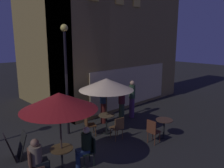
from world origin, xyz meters
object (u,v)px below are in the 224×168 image
(menu_sandwich_board, at_px, (16,146))
(cafe_table_2, at_px, (164,125))
(cafe_chair_4, at_px, (153,130))
(patron_seated_0, at_px, (38,156))
(cafe_chair_0, at_px, (33,163))
(patron_seated_1, at_px, (85,144))
(cafe_table_0, at_px, (62,156))
(patron_standing_3, at_px, (122,103))
(patio_umbrella_1, at_px, (106,84))
(street_lamp_near_corner, at_px, (66,65))
(patron_standing_4, at_px, (132,99))
(patio_umbrella_0, at_px, (59,102))
(cafe_chair_1, at_px, (89,148))
(cafe_chair_2, at_px, (88,123))
(patron_standing_2, at_px, (104,104))
(cafe_chair_3, at_px, (118,126))
(cafe_table_1, at_px, (107,121))

(menu_sandwich_board, bearing_deg, cafe_table_2, -14.70)
(cafe_chair_4, xyz_separation_m, patron_seated_0, (-4.05, 0.90, 0.15))
(cafe_chair_0, xyz_separation_m, patron_seated_1, (1.48, -0.39, 0.16))
(cafe_table_0, height_order, patron_standing_3, patron_standing_3)
(menu_sandwich_board, bearing_deg, patio_umbrella_1, 3.20)
(street_lamp_near_corner, height_order, cafe_chair_0, street_lamp_near_corner)
(cafe_chair_0, bearing_deg, patron_standing_3, 31.79)
(street_lamp_near_corner, bearing_deg, patron_seated_0, -138.43)
(menu_sandwich_board, xyz_separation_m, cafe_chair_4, (4.10, -2.39, 0.09))
(menu_sandwich_board, distance_m, cafe_table_2, 5.42)
(patron_seated_1, distance_m, patron_standing_4, 4.67)
(menu_sandwich_board, bearing_deg, street_lamp_near_corner, 23.91)
(cafe_table_2, xyz_separation_m, patron_seated_0, (-4.82, 0.89, 0.19))
(patio_umbrella_0, distance_m, cafe_chair_1, 1.85)
(patio_umbrella_1, bearing_deg, patron_seated_1, -147.55)
(menu_sandwich_board, distance_m, cafe_table_0, 1.81)
(patio_umbrella_1, xyz_separation_m, patron_seated_0, (-3.46, -0.99, -1.37))
(menu_sandwich_board, distance_m, cafe_chair_1, 2.43)
(patio_umbrella_0, xyz_separation_m, cafe_chair_1, (0.85, -0.20, -1.63))
(cafe_chair_2, distance_m, patron_seated_1, 2.16)
(patio_umbrella_1, distance_m, cafe_chair_0, 4.01)
(patio_umbrella_0, height_order, patron_standing_2, patio_umbrella_0)
(cafe_chair_2, bearing_deg, patron_seated_0, -132.20)
(cafe_chair_3, bearing_deg, patron_standing_2, -16.06)
(patron_standing_4, bearing_deg, patio_umbrella_0, -9.36)
(cafe_chair_4, distance_m, patron_standing_4, 2.90)
(patio_umbrella_0, bearing_deg, patio_umbrella_1, 22.60)
(street_lamp_near_corner, xyz_separation_m, menu_sandwich_board, (-2.31, -0.51, -2.38))
(cafe_chair_2, xyz_separation_m, patron_standing_2, (1.38, 0.63, 0.34))
(cafe_table_1, bearing_deg, patron_seated_1, -147.55)
(patio_umbrella_1, xyz_separation_m, cafe_chair_3, (-0.12, -0.78, -1.51))
(cafe_table_0, bearing_deg, cafe_chair_0, 164.06)
(patio_umbrella_0, distance_m, cafe_chair_2, 3.03)
(cafe_table_2, relative_size, patron_seated_0, 0.60)
(cafe_table_0, bearing_deg, cafe_chair_1, -13.59)
(cafe_table_1, bearing_deg, patio_umbrella_0, -157.40)
(patron_standing_2, bearing_deg, street_lamp_near_corner, 2.11)
(street_lamp_near_corner, height_order, cafe_chair_3, street_lamp_near_corner)
(cafe_chair_1, relative_size, cafe_chair_3, 0.99)
(cafe_chair_0, bearing_deg, cafe_table_2, 5.35)
(patron_standing_3, height_order, patron_standing_4, patron_standing_4)
(cafe_table_1, bearing_deg, patio_umbrella_1, 0.00)
(cafe_table_0, bearing_deg, patron_standing_4, 18.70)
(cafe_table_2, bearing_deg, patron_standing_3, 89.56)
(menu_sandwich_board, bearing_deg, patron_standing_3, 10.87)
(menu_sandwich_board, bearing_deg, cafe_chair_2, 7.17)
(cafe_table_2, xyz_separation_m, patron_seated_1, (-3.48, 0.53, 0.20))
(cafe_chair_1, bearing_deg, patron_seated_0, -1.02)
(street_lamp_near_corner, distance_m, patron_standing_3, 3.26)
(cafe_table_2, bearing_deg, cafe_chair_2, 133.70)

